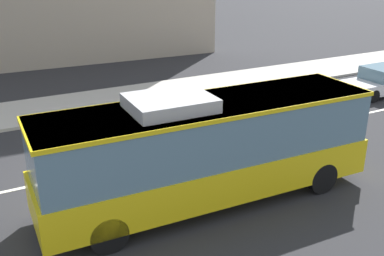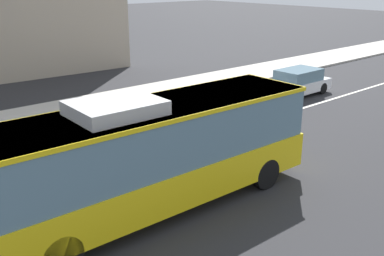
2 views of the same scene
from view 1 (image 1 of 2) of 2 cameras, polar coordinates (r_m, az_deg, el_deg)
ground_plane at (r=15.93m, az=-11.12°, el=-5.29°), size 160.00×160.00×0.00m
sidewalk_kerb at (r=22.48m, az=-16.62°, el=2.41°), size 80.00×3.79×0.14m
lane_centre_line at (r=15.93m, az=-11.12°, el=-5.27°), size 76.00×0.16×0.01m
transit_bus at (r=13.08m, az=2.05°, el=-2.24°), size 10.06×2.75×3.46m
sedan_white at (r=25.83m, az=23.02°, el=5.54°), size 4.51×1.83×1.46m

